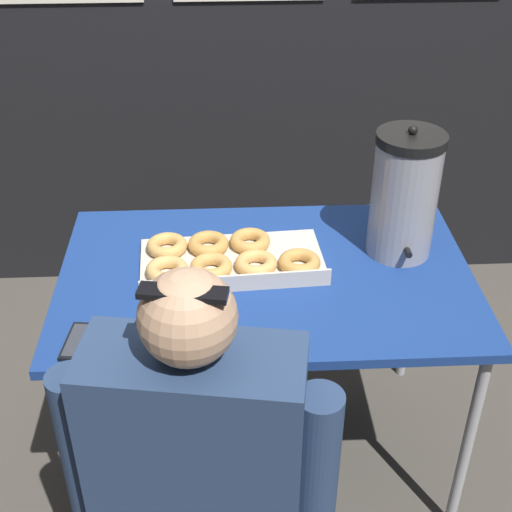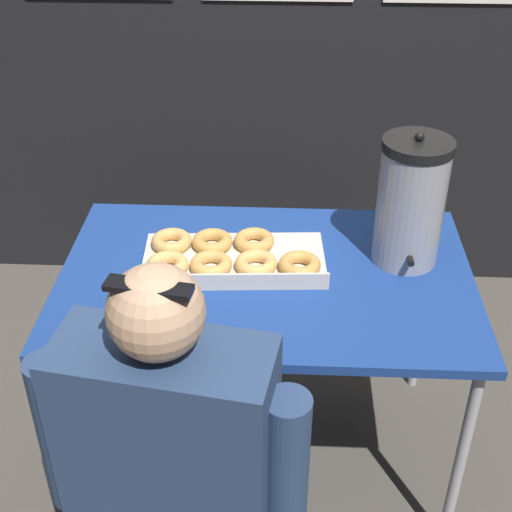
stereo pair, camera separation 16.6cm
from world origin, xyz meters
name	(u,v)px [view 1 (the left image)]	position (x,y,z in m)	size (l,w,h in m)	color
ground_plane	(264,446)	(0.00, 0.00, 0.00)	(12.00, 12.00, 0.00)	#4C473F
folding_table	(266,287)	(0.00, 0.00, 0.67)	(1.18, 0.76, 0.72)	navy
donut_box	(227,259)	(-0.11, 0.04, 0.74)	(0.54, 0.31, 0.05)	beige
coffee_urn	(404,195)	(0.40, 0.10, 0.91)	(0.20, 0.22, 0.40)	#939399
cell_phone	(80,342)	(-0.48, -0.28, 0.72)	(0.09, 0.15, 0.01)	black
person_seated	(200,497)	(-0.19, -0.61, 0.54)	(0.61, 0.31, 1.15)	#33332D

